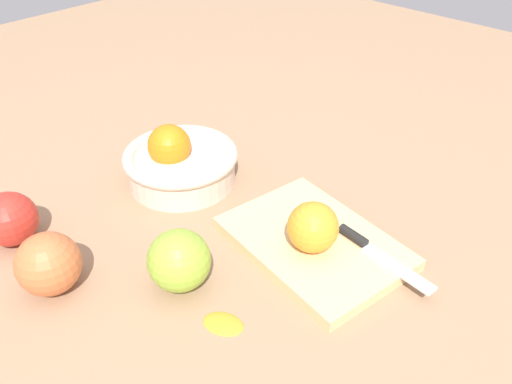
% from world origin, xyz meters
% --- Properties ---
extents(ground_plane, '(2.40, 2.40, 0.00)m').
position_xyz_m(ground_plane, '(0.00, 0.00, 0.00)').
color(ground_plane, '#997556').
extents(bowl, '(0.19, 0.19, 0.10)m').
position_xyz_m(bowl, '(-0.17, 0.06, 0.04)').
color(bowl, beige).
rests_on(bowl, ground_plane).
extents(cutting_board, '(0.28, 0.22, 0.02)m').
position_xyz_m(cutting_board, '(0.09, 0.08, 0.01)').
color(cutting_board, '#DBB77F').
rests_on(cutting_board, ground_plane).
extents(orange_on_board, '(0.07, 0.07, 0.07)m').
position_xyz_m(orange_on_board, '(0.10, 0.06, 0.05)').
color(orange_on_board, orange).
rests_on(orange_on_board, cutting_board).
extents(knife, '(0.16, 0.04, 0.01)m').
position_xyz_m(knife, '(0.17, 0.11, 0.02)').
color(knife, silver).
rests_on(knife, cutting_board).
extents(apple_front_left, '(0.08, 0.08, 0.08)m').
position_xyz_m(apple_front_left, '(-0.23, -0.20, 0.04)').
color(apple_front_left, red).
rests_on(apple_front_left, ground_plane).
extents(apple_front_center, '(0.08, 0.08, 0.08)m').
position_xyz_m(apple_front_center, '(0.01, -0.09, 0.04)').
color(apple_front_center, '#8EB738').
rests_on(apple_front_center, ground_plane).
extents(apple_front_left_2, '(0.08, 0.08, 0.08)m').
position_xyz_m(apple_front_left_2, '(-0.10, -0.21, 0.04)').
color(apple_front_left_2, '#CC6638').
rests_on(apple_front_left_2, ground_plane).
extents(citrus_peel, '(0.06, 0.05, 0.01)m').
position_xyz_m(citrus_peel, '(0.10, -0.10, 0.00)').
color(citrus_peel, orange).
rests_on(citrus_peel, ground_plane).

